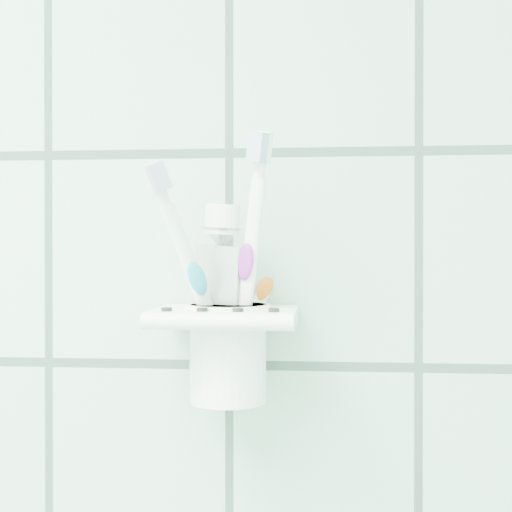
{
  "coord_description": "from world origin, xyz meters",
  "views": [
    {
      "loc": [
        0.75,
        0.57,
        1.35
      ],
      "look_at": [
        0.7,
        1.1,
        1.35
      ],
      "focal_mm": 50.0,
      "sensor_mm": 36.0,
      "label": 1
    }
  ],
  "objects": [
    {
      "name": "holder_bracket",
      "position": [
        0.67,
        1.15,
        1.3
      ],
      "size": [
        0.12,
        0.1,
        0.04
      ],
      "color": "white",
      "rests_on": "wall_back"
    },
    {
      "name": "cup",
      "position": [
        0.67,
        1.16,
        1.27
      ],
      "size": [
        0.07,
        0.07,
        0.08
      ],
      "color": "white",
      "rests_on": "holder_bracket"
    },
    {
      "name": "toothbrush_pink",
      "position": [
        0.68,
        1.16,
        1.34
      ],
      "size": [
        0.07,
        0.06,
        0.2
      ],
      "rotation": [
        0.06,
        -0.41,
        0.58
      ],
      "color": "white",
      "rests_on": "cup"
    },
    {
      "name": "toothbrush_blue",
      "position": [
        0.67,
        1.16,
        1.33
      ],
      "size": [
        0.06,
        0.07,
        0.18
      ],
      "rotation": [
        -0.44,
        0.33,
        -0.1
      ],
      "color": "white",
      "rests_on": "cup"
    },
    {
      "name": "toothbrush_orange",
      "position": [
        0.68,
        1.16,
        1.34
      ],
      "size": [
        0.04,
        0.04,
        0.21
      ],
      "rotation": [
        0.04,
        0.17,
        -0.54
      ],
      "color": "white",
      "rests_on": "cup"
    },
    {
      "name": "toothpaste_tube",
      "position": [
        0.66,
        1.16,
        1.32
      ],
      "size": [
        0.05,
        0.04,
        0.16
      ],
      "rotation": [
        0.02,
        0.07,
        -0.33
      ],
      "color": "silver",
      "rests_on": "cup"
    }
  ]
}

